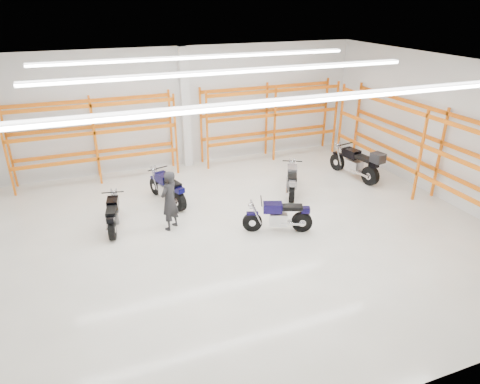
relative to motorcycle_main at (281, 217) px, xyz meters
name	(u,v)px	position (x,y,z in m)	size (l,w,h in m)	color
ground	(241,233)	(-1.08, 0.31, -0.46)	(14.00, 14.00, 0.00)	beige
room_shell	(241,119)	(-1.08, 0.33, 2.83)	(14.02, 12.02, 4.51)	silver
motorcycle_main	(281,217)	(0.00, 0.00, 0.00)	(1.90, 0.93, 0.98)	black
motorcycle_back_a	(113,215)	(-4.40, 1.84, -0.02)	(0.71, 1.89, 0.93)	black
motorcycle_back_b	(168,189)	(-2.58, 2.93, 0.03)	(0.90, 2.07, 1.04)	black
motorcycle_back_c	(292,181)	(1.46, 2.15, 0.01)	(1.05, 1.87, 0.99)	black
motorcycle_back_d	(358,164)	(4.30, 2.44, 0.14)	(0.91, 2.43, 1.25)	black
standing_man	(169,201)	(-2.86, 1.29, 0.42)	(0.64, 0.42, 1.76)	black
structural_column	(186,109)	(-1.08, 6.13, 1.79)	(0.32, 0.32, 4.50)	white
pallet_racking_back_left	(94,132)	(-4.48, 5.79, 1.33)	(5.67, 0.87, 3.00)	orange
pallet_racking_back_right	(271,115)	(2.32, 5.79, 1.33)	(5.67, 0.87, 3.00)	orange
pallet_racking_side	(432,146)	(5.40, 0.31, 1.36)	(0.87, 9.07, 3.00)	orange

